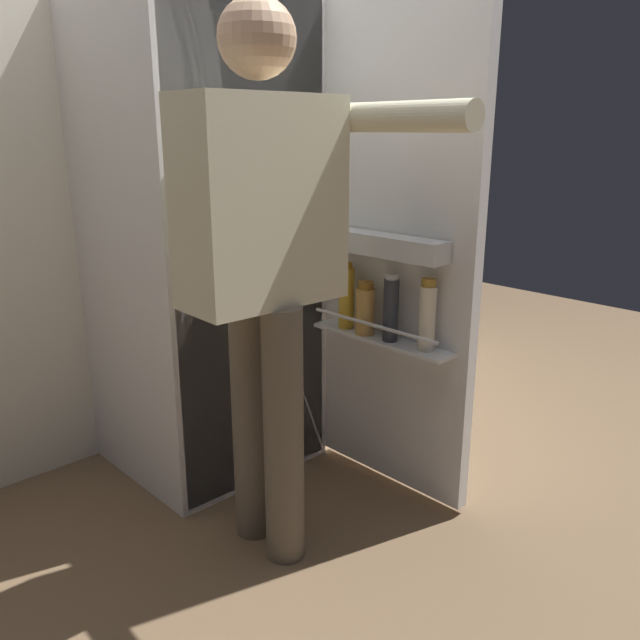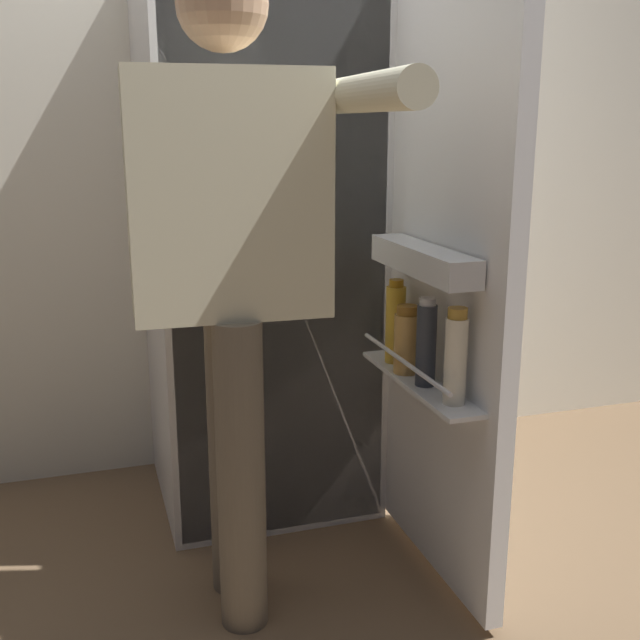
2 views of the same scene
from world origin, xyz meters
The scene contains 4 objects.
ground_plane centered at (0.00, 0.00, 0.00)m, with size 6.94×6.94×0.00m, color brown.
kitchen_wall centered at (0.00, 0.94, 1.34)m, with size 4.40×0.10×2.68m, color silver.
refrigerator centered at (0.03, 0.52, 0.87)m, with size 0.73×1.29×1.75m.
person centered at (-0.20, -0.05, 0.97)m, with size 0.54×0.78×1.61m.
Camera 1 is at (-1.34, -1.46, 1.28)m, focal length 36.16 mm.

